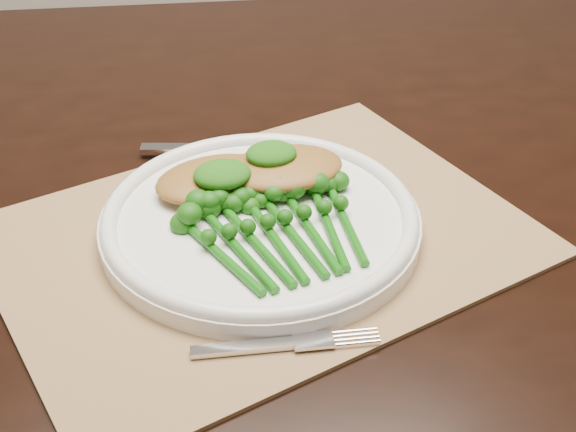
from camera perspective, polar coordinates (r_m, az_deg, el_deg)
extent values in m
cube|color=black|center=(0.90, 0.23, 4.13)|extent=(1.67, 1.02, 0.04)
cube|color=#99764E|center=(0.74, -1.88, -1.57)|extent=(0.55, 0.48, 0.00)
cylinder|color=white|center=(0.74, -1.97, -0.55)|extent=(0.29, 0.29, 0.02)
torus|color=white|center=(0.73, -1.99, 0.10)|extent=(0.29, 0.29, 0.02)
cube|color=silver|center=(0.87, -7.70, 4.74)|extent=(0.08, 0.03, 0.01)
cube|color=silver|center=(0.86, -0.86, 4.82)|extent=(0.13, 0.04, 0.00)
cube|color=silver|center=(0.62, -3.18, -9.32)|extent=(0.08, 0.02, 0.00)
ellipsoid|color=olive|center=(0.76, -5.21, 2.63)|extent=(0.13, 0.10, 0.02)
ellipsoid|color=olive|center=(0.77, -0.31, 3.44)|extent=(0.12, 0.09, 0.02)
ellipsoid|color=#144B0A|center=(0.74, -4.70, 2.97)|extent=(0.05, 0.05, 0.02)
ellipsoid|color=#144B0A|center=(0.76, -1.20, 4.46)|extent=(0.05, 0.04, 0.02)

